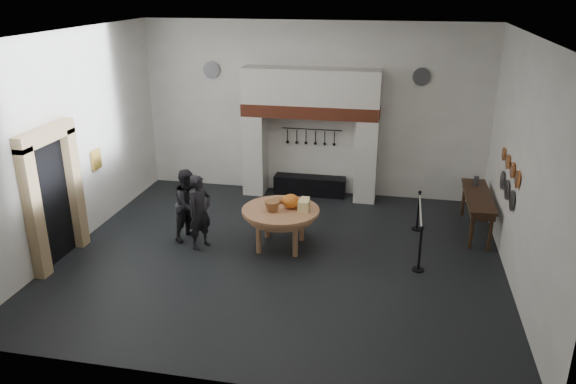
% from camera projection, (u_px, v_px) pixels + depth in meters
% --- Properties ---
extents(floor, '(9.00, 8.00, 0.02)m').
position_uv_depth(floor, '(281.00, 256.00, 11.74)').
color(floor, black).
rests_on(floor, ground).
extents(ceiling, '(9.00, 8.00, 0.02)m').
position_uv_depth(ceiling, '(280.00, 34.00, 10.14)').
color(ceiling, silver).
rests_on(ceiling, wall_back).
extents(wall_back, '(9.00, 0.02, 4.50)m').
position_uv_depth(wall_back, '(313.00, 110.00, 14.61)').
color(wall_back, white).
rests_on(wall_back, floor).
extents(wall_front, '(9.00, 0.02, 4.50)m').
position_uv_depth(wall_front, '(216.00, 240.00, 7.27)').
color(wall_front, white).
rests_on(wall_front, floor).
extents(wall_left, '(0.02, 8.00, 4.50)m').
position_uv_depth(wall_left, '(71.00, 141.00, 11.77)').
color(wall_left, white).
rests_on(wall_left, floor).
extents(wall_right, '(0.02, 8.00, 4.50)m').
position_uv_depth(wall_right, '(524.00, 167.00, 10.11)').
color(wall_right, white).
rests_on(wall_right, floor).
extents(chimney_pier_left, '(0.55, 0.70, 2.15)m').
position_uv_depth(chimney_pier_left, '(255.00, 154.00, 14.97)').
color(chimney_pier_left, silver).
rests_on(chimney_pier_left, floor).
extents(chimney_pier_right, '(0.55, 0.70, 2.15)m').
position_uv_depth(chimney_pier_right, '(366.00, 160.00, 14.43)').
color(chimney_pier_right, silver).
rests_on(chimney_pier_right, floor).
extents(hearth_brick_band, '(3.50, 0.72, 0.32)m').
position_uv_depth(hearth_brick_band, '(310.00, 110.00, 14.27)').
color(hearth_brick_band, '#9E442B').
rests_on(hearth_brick_band, chimney_pier_left).
extents(chimney_hood, '(3.50, 0.70, 0.90)m').
position_uv_depth(chimney_hood, '(311.00, 86.00, 14.05)').
color(chimney_hood, silver).
rests_on(chimney_hood, hearth_brick_band).
extents(iron_range, '(1.90, 0.45, 0.50)m').
position_uv_depth(iron_range, '(310.00, 185.00, 15.06)').
color(iron_range, black).
rests_on(iron_range, floor).
extents(utensil_rail, '(1.60, 0.02, 0.02)m').
position_uv_depth(utensil_rail, '(312.00, 129.00, 14.71)').
color(utensil_rail, black).
rests_on(utensil_rail, wall_back).
extents(door_recess, '(0.04, 1.10, 2.50)m').
position_uv_depth(door_recess, '(52.00, 203.00, 11.20)').
color(door_recess, black).
rests_on(door_recess, floor).
extents(door_jamb_near, '(0.22, 0.30, 2.60)m').
position_uv_depth(door_jamb_near, '(34.00, 214.00, 10.52)').
color(door_jamb_near, tan).
rests_on(door_jamb_near, floor).
extents(door_jamb_far, '(0.22, 0.30, 2.60)m').
position_uv_depth(door_jamb_far, '(75.00, 189.00, 11.81)').
color(door_jamb_far, tan).
rests_on(door_jamb_far, floor).
extents(door_lintel, '(0.22, 1.70, 0.30)m').
position_uv_depth(door_lintel, '(45.00, 135.00, 10.69)').
color(door_lintel, tan).
rests_on(door_lintel, door_jamb_near).
extents(wall_plaque, '(0.05, 0.34, 0.44)m').
position_uv_depth(wall_plaque, '(96.00, 160.00, 12.72)').
color(wall_plaque, gold).
rests_on(wall_plaque, wall_left).
extents(work_table, '(2.10, 2.10, 0.07)m').
position_uv_depth(work_table, '(281.00, 211.00, 11.88)').
color(work_table, tan).
rests_on(work_table, floor).
extents(pumpkin, '(0.36, 0.36, 0.31)m').
position_uv_depth(pumpkin, '(291.00, 201.00, 11.87)').
color(pumpkin, orange).
rests_on(pumpkin, work_table).
extents(cheese_block_big, '(0.22, 0.22, 0.24)m').
position_uv_depth(cheese_block_big, '(304.00, 206.00, 11.69)').
color(cheese_block_big, '#FEE897').
rests_on(cheese_block_big, work_table).
extents(cheese_block_small, '(0.18, 0.18, 0.20)m').
position_uv_depth(cheese_block_small, '(305.00, 202.00, 11.98)').
color(cheese_block_small, '#FFDF98').
rests_on(cheese_block_small, work_table).
extents(wicker_basket, '(0.41, 0.41, 0.22)m').
position_uv_depth(wicker_basket, '(272.00, 206.00, 11.72)').
color(wicker_basket, '#A25F3B').
rests_on(wicker_basket, work_table).
extents(bread_loaf, '(0.31, 0.18, 0.13)m').
position_uv_depth(bread_loaf, '(279.00, 200.00, 12.19)').
color(bread_loaf, '#A16239').
rests_on(bread_loaf, work_table).
extents(visitor_near, '(0.63, 0.71, 1.63)m').
position_uv_depth(visitor_near, '(200.00, 212.00, 11.87)').
color(visitor_near, black).
rests_on(visitor_near, floor).
extents(visitor_far, '(0.85, 0.95, 1.60)m').
position_uv_depth(visitor_far, '(189.00, 204.00, 12.32)').
color(visitor_far, '#232227').
rests_on(visitor_far, floor).
extents(side_table, '(0.55, 2.20, 0.06)m').
position_uv_depth(side_table, '(478.00, 196.00, 12.61)').
color(side_table, '#3B2615').
rests_on(side_table, floor).
extents(pewter_jug, '(0.12, 0.12, 0.22)m').
position_uv_depth(pewter_jug, '(476.00, 181.00, 13.11)').
color(pewter_jug, '#49484D').
rests_on(pewter_jug, side_table).
extents(copper_pan_a, '(0.03, 0.34, 0.34)m').
position_uv_depth(copper_pan_a, '(517.00, 179.00, 10.41)').
color(copper_pan_a, '#C6662D').
rests_on(copper_pan_a, wall_right).
extents(copper_pan_b, '(0.03, 0.32, 0.32)m').
position_uv_depth(copper_pan_b, '(512.00, 170.00, 10.91)').
color(copper_pan_b, '#C6662D').
rests_on(copper_pan_b, wall_right).
extents(copper_pan_c, '(0.03, 0.30, 0.30)m').
position_uv_depth(copper_pan_c, '(508.00, 162.00, 11.42)').
color(copper_pan_c, '#C6662D').
rests_on(copper_pan_c, wall_right).
extents(copper_pan_d, '(0.03, 0.28, 0.28)m').
position_uv_depth(copper_pan_d, '(504.00, 154.00, 11.92)').
color(copper_pan_d, '#C6662D').
rests_on(copper_pan_d, wall_right).
extents(pewter_plate_left, '(0.03, 0.40, 0.40)m').
position_uv_depth(pewter_plate_left, '(512.00, 200.00, 10.77)').
color(pewter_plate_left, '#4C4C51').
rests_on(pewter_plate_left, wall_right).
extents(pewter_plate_mid, '(0.03, 0.40, 0.40)m').
position_uv_depth(pewter_plate_mid, '(507.00, 190.00, 11.32)').
color(pewter_plate_mid, '#4C4C51').
rests_on(pewter_plate_mid, wall_right).
extents(pewter_plate_right, '(0.03, 0.40, 0.40)m').
position_uv_depth(pewter_plate_right, '(502.00, 180.00, 11.87)').
color(pewter_plate_right, '#4C4C51').
rests_on(pewter_plate_right, wall_right).
extents(pewter_plate_back_left, '(0.44, 0.03, 0.44)m').
position_uv_depth(pewter_plate_back_left, '(211.00, 70.00, 14.73)').
color(pewter_plate_back_left, '#4C4C51').
rests_on(pewter_plate_back_left, wall_back).
extents(pewter_plate_back_right, '(0.44, 0.03, 0.44)m').
position_uv_depth(pewter_plate_back_right, '(422.00, 77.00, 13.74)').
color(pewter_plate_back_right, '#4C4C51').
rests_on(pewter_plate_back_right, wall_back).
extents(barrier_post_near, '(0.05, 0.05, 0.90)m').
position_uv_depth(barrier_post_near, '(420.00, 250.00, 11.01)').
color(barrier_post_near, black).
rests_on(barrier_post_near, floor).
extents(barrier_post_far, '(0.05, 0.05, 0.90)m').
position_uv_depth(barrier_post_far, '(418.00, 211.00, 12.84)').
color(barrier_post_far, black).
rests_on(barrier_post_far, floor).
extents(barrier_rope, '(0.04, 2.00, 0.04)m').
position_uv_depth(barrier_rope, '(421.00, 212.00, 11.79)').
color(barrier_rope, beige).
rests_on(barrier_rope, barrier_post_near).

